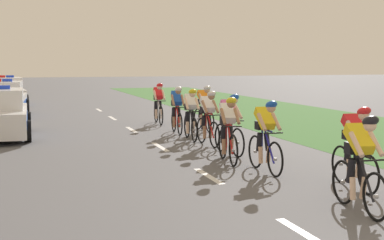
{
  "coord_description": "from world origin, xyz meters",
  "views": [
    {
      "loc": [
        -3.61,
        -3.47,
        2.32
      ],
      "look_at": [
        -0.19,
        7.4,
        1.1
      ],
      "focal_mm": 51.47,
      "sensor_mm": 36.0,
      "label": 1
    }
  ],
  "objects_px": {
    "cyclist_second": "(355,146)",
    "police_car_third": "(6,93)",
    "cyclist_seventh": "(191,114)",
    "cyclist_eighth": "(204,108)",
    "cyclist_sixth": "(208,117)",
    "cyclist_fourth": "(228,129)",
    "cyclist_fifth": "(229,123)",
    "police_car_second": "(3,100)",
    "cyclist_lead": "(360,162)",
    "cyclist_ninth": "(177,109)",
    "cyclist_tenth": "(158,103)",
    "cyclist_third": "(266,135)"
  },
  "relations": [
    {
      "from": "cyclist_lead",
      "to": "cyclist_second",
      "type": "xyz_separation_m",
      "value": [
        0.85,
        1.38,
        0.0
      ]
    },
    {
      "from": "cyclist_lead",
      "to": "cyclist_second",
      "type": "bearing_deg",
      "value": 58.52
    },
    {
      "from": "cyclist_tenth",
      "to": "cyclist_sixth",
      "type": "bearing_deg",
      "value": -89.88
    },
    {
      "from": "cyclist_fifth",
      "to": "cyclist_sixth",
      "type": "xyz_separation_m",
      "value": [
        -0.03,
        1.54,
        0.0
      ]
    },
    {
      "from": "cyclist_fourth",
      "to": "cyclist_fifth",
      "type": "bearing_deg",
      "value": 67.19
    },
    {
      "from": "cyclist_seventh",
      "to": "cyclist_eighth",
      "type": "height_order",
      "value": "same"
    },
    {
      "from": "cyclist_seventh",
      "to": "police_car_second",
      "type": "xyz_separation_m",
      "value": [
        -5.48,
        9.09,
        -0.11
      ]
    },
    {
      "from": "cyclist_eighth",
      "to": "police_car_third",
      "type": "height_order",
      "value": "police_car_third"
    },
    {
      "from": "cyclist_fifth",
      "to": "police_car_third",
      "type": "xyz_separation_m",
      "value": [
        -5.64,
        17.98,
        -0.11
      ]
    },
    {
      "from": "cyclist_seventh",
      "to": "cyclist_eighth",
      "type": "xyz_separation_m",
      "value": [
        1.05,
        1.88,
        0.0
      ]
    },
    {
      "from": "cyclist_seventh",
      "to": "cyclist_eighth",
      "type": "distance_m",
      "value": 2.16
    },
    {
      "from": "cyclist_lead",
      "to": "cyclist_fourth",
      "type": "relative_size",
      "value": 1.0
    },
    {
      "from": "cyclist_eighth",
      "to": "cyclist_tenth",
      "type": "bearing_deg",
      "value": 110.28
    },
    {
      "from": "police_car_second",
      "to": "cyclist_lead",
      "type": "bearing_deg",
      "value": -72.06
    },
    {
      "from": "cyclist_sixth",
      "to": "police_car_second",
      "type": "xyz_separation_m",
      "value": [
        -5.61,
        10.27,
        -0.11
      ]
    },
    {
      "from": "cyclist_fifth",
      "to": "police_car_third",
      "type": "relative_size",
      "value": 0.38
    },
    {
      "from": "cyclist_eighth",
      "to": "police_car_second",
      "type": "bearing_deg",
      "value": 132.19
    },
    {
      "from": "cyclist_second",
      "to": "cyclist_fourth",
      "type": "distance_m",
      "value": 3.36
    },
    {
      "from": "cyclist_third",
      "to": "cyclist_second",
      "type": "bearing_deg",
      "value": -63.32
    },
    {
      "from": "cyclist_second",
      "to": "cyclist_sixth",
      "type": "relative_size",
      "value": 1.0
    },
    {
      "from": "cyclist_sixth",
      "to": "cyclist_fifth",
      "type": "bearing_deg",
      "value": -88.94
    },
    {
      "from": "cyclist_fifth",
      "to": "cyclist_eighth",
      "type": "relative_size",
      "value": 1.0
    },
    {
      "from": "cyclist_tenth",
      "to": "police_car_second",
      "type": "relative_size",
      "value": 0.38
    },
    {
      "from": "cyclist_seventh",
      "to": "cyclist_third",
      "type": "bearing_deg",
      "value": -89.33
    },
    {
      "from": "cyclist_third",
      "to": "police_car_second",
      "type": "height_order",
      "value": "police_car_second"
    },
    {
      "from": "cyclist_fourth",
      "to": "cyclist_eighth",
      "type": "relative_size",
      "value": 1.0
    },
    {
      "from": "cyclist_third",
      "to": "cyclist_ninth",
      "type": "xyz_separation_m",
      "value": [
        -0.04,
        6.59,
        0.0
      ]
    },
    {
      "from": "cyclist_second",
      "to": "police_car_third",
      "type": "relative_size",
      "value": 0.38
    },
    {
      "from": "police_car_third",
      "to": "cyclist_sixth",
      "type": "bearing_deg",
      "value": -71.16
    },
    {
      "from": "cyclist_eighth",
      "to": "cyclist_ninth",
      "type": "bearing_deg",
      "value": -161.98
    },
    {
      "from": "cyclist_lead",
      "to": "cyclist_fourth",
      "type": "height_order",
      "value": "same"
    },
    {
      "from": "cyclist_seventh",
      "to": "cyclist_fourth",
      "type": "bearing_deg",
      "value": -94.21
    },
    {
      "from": "cyclist_fifth",
      "to": "cyclist_seventh",
      "type": "relative_size",
      "value": 1.0
    },
    {
      "from": "cyclist_third",
      "to": "cyclist_seventh",
      "type": "distance_m",
      "value": 5.04
    },
    {
      "from": "cyclist_eighth",
      "to": "cyclist_fifth",
      "type": "bearing_deg",
      "value": -100.95
    },
    {
      "from": "cyclist_lead",
      "to": "cyclist_sixth",
      "type": "distance_m",
      "value": 7.08
    },
    {
      "from": "cyclist_fourth",
      "to": "cyclist_sixth",
      "type": "relative_size",
      "value": 1.0
    },
    {
      "from": "cyclist_second",
      "to": "cyclist_eighth",
      "type": "distance_m",
      "value": 8.76
    },
    {
      "from": "cyclist_sixth",
      "to": "cyclist_tenth",
      "type": "distance_m",
      "value": 5.58
    },
    {
      "from": "cyclist_lead",
      "to": "cyclist_sixth",
      "type": "xyz_separation_m",
      "value": [
        -0.0,
        7.08,
        0.0
      ]
    },
    {
      "from": "cyclist_fifth",
      "to": "cyclist_ninth",
      "type": "distance_m",
      "value": 4.27
    },
    {
      "from": "cyclist_second",
      "to": "police_car_second",
      "type": "relative_size",
      "value": 0.38
    },
    {
      "from": "cyclist_ninth",
      "to": "police_car_third",
      "type": "height_order",
      "value": "police_car_third"
    },
    {
      "from": "cyclist_second",
      "to": "cyclist_fifth",
      "type": "distance_m",
      "value": 4.24
    },
    {
      "from": "cyclist_second",
      "to": "cyclist_tenth",
      "type": "height_order",
      "value": "same"
    },
    {
      "from": "cyclist_second",
      "to": "cyclist_tenth",
      "type": "relative_size",
      "value": 1.0
    },
    {
      "from": "cyclist_fifth",
      "to": "cyclist_second",
      "type": "bearing_deg",
      "value": -78.84
    },
    {
      "from": "cyclist_sixth",
      "to": "police_car_second",
      "type": "relative_size",
      "value": 0.38
    },
    {
      "from": "cyclist_ninth",
      "to": "police_car_third",
      "type": "bearing_deg",
      "value": 111.83
    },
    {
      "from": "cyclist_third",
      "to": "cyclist_fifth",
      "type": "relative_size",
      "value": 1.0
    }
  ]
}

